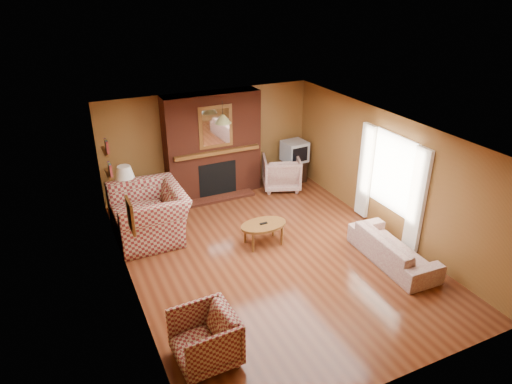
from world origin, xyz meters
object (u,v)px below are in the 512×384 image
fireplace (213,146)px  table_lamp (125,180)px  floral_armchair (281,172)px  side_table (129,208)px  plaid_armchair (205,339)px  tv_stand (294,171)px  crt_tv (295,151)px  floral_sofa (393,248)px  coffee_table (263,226)px  plaid_loveseat (149,214)px

fireplace → table_lamp: 2.18m
floral_armchair → side_table: bearing=22.4°
fireplace → plaid_armchair: bearing=-111.8°
table_lamp → tv_stand: size_ratio=1.23×
floral_armchair → table_lamp: bearing=22.4°
tv_stand → crt_tv: crt_tv is taller
floral_sofa → side_table: (-4.00, 3.55, 0.02)m
floral_armchair → table_lamp: (-3.66, -0.11, 0.55)m
plaid_armchair → floral_sofa: (3.85, 0.80, -0.10)m
floral_armchair → coffee_table: size_ratio=0.97×
coffee_table → table_lamp: (-2.15, 2.02, 0.57)m
plaid_loveseat → crt_tv: bearing=106.4°
plaid_armchair → table_lamp: bearing=179.5°
plaid_loveseat → floral_armchair: bearing=105.0°
plaid_loveseat → table_lamp: size_ratio=2.32×
tv_stand → floral_armchair: bearing=-159.1°
fireplace → crt_tv: bearing=-5.3°
tv_stand → floral_sofa: bearing=-97.3°
fireplace → plaid_armchair: (-1.95, -4.89, -0.81)m
fireplace → coffee_table: fireplace is taller
plaid_armchair → coffee_table: size_ratio=0.90×
table_lamp → floral_armchair: bearing=1.8°
floral_sofa → table_lamp: bearing=50.7°
plaid_armchair → floral_armchair: 5.68m
crt_tv → side_table: bearing=-175.3°
side_table → floral_sofa: bearing=-41.6°
plaid_armchair → floral_sofa: plaid_armchair is taller
floral_sofa → coffee_table: 2.41m
fireplace → plaid_armchair: 5.32m
fireplace → floral_armchair: fireplace is taller
plaid_armchair → floral_armchair: floral_armchair is taller
plaid_loveseat → crt_tv: 4.08m
side_table → crt_tv: size_ratio=0.99×
floral_sofa → coffee_table: (-1.85, 1.53, 0.11)m
fireplace → floral_sofa: fireplace is taller
plaid_loveseat → plaid_armchair: (-0.10, -3.53, -0.13)m
crt_tv → tv_stand: bearing=90.0°
plaid_armchair → tv_stand: size_ratio=1.52×
table_lamp → tv_stand: (4.15, 0.35, -0.68)m
floral_armchair → side_table: 3.67m
plaid_loveseat → floral_sofa: (3.75, -2.73, -0.23)m
floral_sofa → tv_stand: 3.90m
floral_armchair → tv_stand: 0.56m
table_lamp → crt_tv: table_lamp is taller
side_table → crt_tv: (4.15, 0.34, 0.50)m
plaid_armchair → table_lamp: table_lamp is taller
table_lamp → coffee_table: bearing=-43.2°
table_lamp → side_table: bearing=0.0°
plaid_loveseat → tv_stand: size_ratio=2.84×
fireplace → side_table: size_ratio=4.15×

